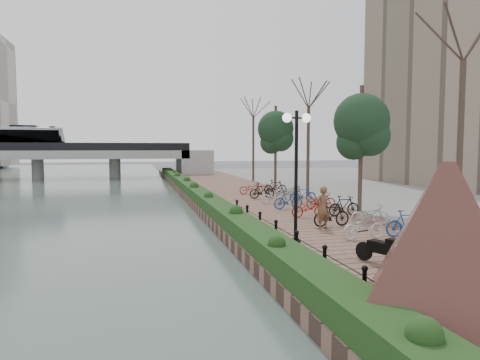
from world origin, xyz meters
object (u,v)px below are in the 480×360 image
object	(u,v)px
granite_monument	(446,241)
lamppost	(296,147)
motorcycle	(382,249)
pedestrian	(322,208)

from	to	relation	value
granite_monument	lamppost	distance (m)	7.29
motorcycle	pedestrian	distance (m)	5.39
granite_monument	pedestrian	xyz separation A→B (m)	(1.65, 9.12, -0.67)
motorcycle	pedestrian	size ratio (longest dim) A/B	0.83
lamppost	motorcycle	distance (m)	4.55
motorcycle	pedestrian	xyz separation A→B (m)	(0.62, 5.34, 0.42)
pedestrian	granite_monument	bearing A→B (deg)	61.35
granite_monument	lamppost	size ratio (longest dim) A/B	1.02
granite_monument	motorcycle	world-z (taller)	granite_monument
granite_monument	motorcycle	size ratio (longest dim) A/B	3.21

